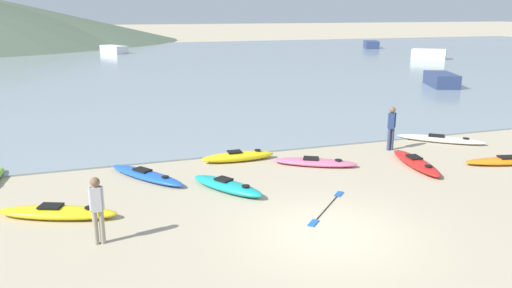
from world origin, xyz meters
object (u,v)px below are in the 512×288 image
moored_boat_2 (441,80)px  loose_paddle (327,207)px  kayak_on_sand_2 (441,139)px  kayak_on_sand_8 (238,156)px  kayak_on_sand_7 (512,161)px  kayak_on_sand_0 (57,212)px  kayak_on_sand_6 (227,186)px  moored_boat_0 (371,45)px  kayak_on_sand_1 (315,162)px  moored_boat_3 (429,54)px  moored_boat_4 (114,49)px  person_near_waterline (392,126)px  kayak_on_sand_3 (416,162)px  kayak_on_sand_4 (146,175)px  person_near_foreground (97,206)px

moored_boat_2 → loose_paddle: (-18.17, -17.99, -0.51)m
kayak_on_sand_2 → kayak_on_sand_8: size_ratio=1.15×
kayak_on_sand_7 → kayak_on_sand_8: bearing=158.9°
kayak_on_sand_0 → kayak_on_sand_6: bearing=6.4°
moored_boat_0 → kayak_on_sand_1: bearing=-123.3°
loose_paddle → moored_boat_0: bearing=57.5°
kayak_on_sand_1 → moored_boat_3: (29.41, 32.21, 0.49)m
kayak_on_sand_8 → moored_boat_0: (34.67, 47.58, 0.41)m
kayak_on_sand_6 → kayak_on_sand_7: kayak_on_sand_6 is taller
kayak_on_sand_0 → kayak_on_sand_8: 6.97m
moored_boat_2 → moored_boat_3: bearing=54.9°
kayak_on_sand_7 → kayak_on_sand_8: 9.88m
kayak_on_sand_2 → moored_boat_4: size_ratio=0.67×
kayak_on_sand_1 → moored_boat_4: size_ratio=0.63×
person_near_waterline → kayak_on_sand_6: bearing=-162.1°
kayak_on_sand_0 → loose_paddle: bearing=-13.5°
kayak_on_sand_2 → kayak_on_sand_8: 8.85m
kayak_on_sand_3 → person_near_waterline: person_near_waterline is taller
kayak_on_sand_4 → moored_boat_2: 26.54m
kayak_on_sand_6 → moored_boat_4: 53.50m
kayak_on_sand_3 → moored_boat_4: moored_boat_4 is taller
kayak_on_sand_4 → kayak_on_sand_8: 3.57m
kayak_on_sand_4 → kayak_on_sand_7: 12.93m
kayak_on_sand_8 → moored_boat_3: size_ratio=0.68×
kayak_on_sand_2 → person_near_foreground: bearing=-159.3°
moored_boat_3 → person_near_waterline: bearing=-129.4°
kayak_on_sand_6 → kayak_on_sand_4: bearing=138.7°
kayak_on_sand_6 → moored_boat_3: (33.07, 33.68, 0.45)m
kayak_on_sand_0 → kayak_on_sand_3: 11.86m
kayak_on_sand_0 → kayak_on_sand_4: (2.62, 2.49, -0.03)m
moored_boat_2 → moored_boat_0: bearing=66.0°
kayak_on_sand_4 → moored_boat_4: moored_boat_4 is taller
person_near_waterline → moored_boat_4: bearing=98.3°
kayak_on_sand_7 → kayak_on_sand_6: bearing=176.4°
moored_boat_3 → loose_paddle: bearing=-130.6°
kayak_on_sand_7 → person_near_waterline: bearing=135.6°
moored_boat_0 → loose_paddle: size_ratio=1.99×
moored_boat_2 → moored_boat_4: 42.98m
kayak_on_sand_1 → loose_paddle: bearing=-110.5°
kayak_on_sand_1 → kayak_on_sand_8: kayak_on_sand_8 is taller
kayak_on_sand_1 → kayak_on_sand_8: size_ratio=1.07×
kayak_on_sand_4 → loose_paddle: kayak_on_sand_4 is taller
kayak_on_sand_2 → moored_boat_4: 51.75m
kayak_on_sand_6 → moored_boat_3: bearing=45.5°
kayak_on_sand_6 → person_near_waterline: bearing=17.9°
kayak_on_sand_2 → kayak_on_sand_7: size_ratio=0.87×
kayak_on_sand_2 → kayak_on_sand_7: (0.36, -3.42, 0.00)m
person_near_waterline → moored_boat_0: (28.55, 48.10, -0.41)m
kayak_on_sand_4 → moored_boat_2: size_ratio=0.81×
loose_paddle → kayak_on_sand_1: bearing=69.5°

